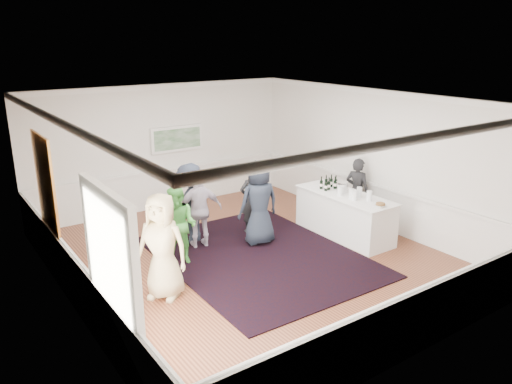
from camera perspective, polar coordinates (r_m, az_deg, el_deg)
floor at (r=10.23m, az=-0.64°, el=-7.57°), size 8.00×8.00×0.00m
ceiling at (r=9.34m, az=-0.71°, el=10.53°), size 7.00×8.00×0.02m
wall_left at (r=8.31m, az=-21.06°, el=-2.86°), size 0.02×8.00×3.20m
wall_right at (r=11.92m, az=13.39°, el=3.73°), size 0.02×8.00×3.20m
wall_back at (r=13.07m, az=-10.65°, el=5.07°), size 7.00×0.02×3.20m
wall_front at (r=6.93m, az=18.44°, el=-6.57°), size 7.00×0.02×3.20m
wainscoting at (r=10.03m, az=-0.65°, el=-4.98°), size 7.00×8.00×1.00m
mirror at (r=9.48m, az=-22.90°, el=0.61°), size 0.05×1.25×1.85m
doorway at (r=6.69m, az=-16.25°, el=-8.96°), size 0.10×1.78×2.56m
landscape_painting at (r=13.15m, az=-9.00°, el=6.03°), size 1.44×0.06×0.66m
area_rug at (r=10.29m, az=0.35°, el=-7.33°), size 3.63×4.72×0.02m
serving_table at (r=11.35m, az=10.06°, el=-2.59°), size 0.91×2.41×0.98m
bartender at (r=12.05m, az=11.47°, el=0.07°), size 0.56×0.68×1.61m
guest_tan at (r=8.59m, az=-10.69°, el=-6.13°), size 1.04×1.07×1.86m
guest_green at (r=9.88m, az=-8.84°, el=-3.77°), size 0.93×0.96×1.57m
guest_lilac at (r=10.55m, az=-6.45°, el=-2.06°), size 1.03×0.60×1.65m
guest_dark_a at (r=10.78m, az=-7.50°, el=-1.34°), size 1.31×1.06×1.77m
guest_dark_b at (r=11.29m, az=-0.50°, el=-0.83°), size 0.62×0.46×1.58m
guest_navy at (r=10.63m, az=0.33°, el=-1.25°), size 0.97×0.71×1.84m
wine_bottles at (r=11.52m, az=8.37°, el=1.14°), size 0.43×0.28×0.31m
juice_pitchers at (r=10.90m, az=11.22°, el=-0.14°), size 0.38×0.74×0.24m
ice_bucket at (r=11.28m, az=9.81°, el=0.51°), size 0.26×0.26×0.25m
nut_bowl at (r=10.52m, az=14.03°, el=-1.45°), size 0.23×0.23×0.08m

